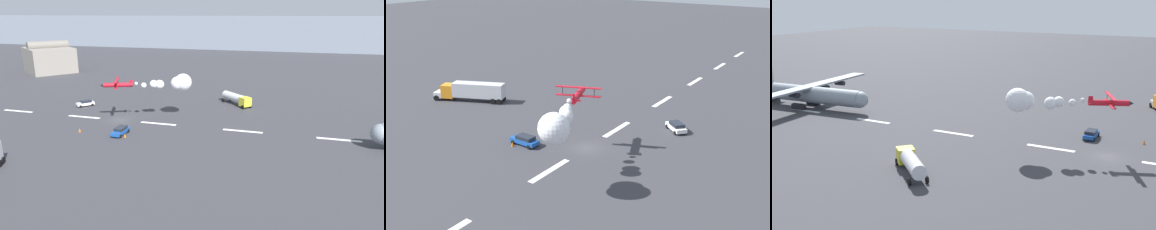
{
  "view_description": "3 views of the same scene",
  "coord_description": "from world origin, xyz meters",
  "views": [
    {
      "loc": [
        34.25,
        -64.31,
        22.9
      ],
      "look_at": [
        16.97,
        -1.37,
        2.97
      ],
      "focal_mm": 31.45,
      "sensor_mm": 36.0,
      "label": 1
    },
    {
      "loc": [
        50.19,
        32.8,
        26.77
      ],
      "look_at": [
        0.66,
        -1.15,
        5.18
      ],
      "focal_mm": 41.0,
      "sensor_mm": 36.0,
      "label": 2
    },
    {
      "loc": [
        -11.45,
        70.33,
        24.4
      ],
      "look_at": [
        24.98,
        0.0,
        3.65
      ],
      "focal_mm": 43.44,
      "sensor_mm": 36.0,
      "label": 3
    }
  ],
  "objects": [
    {
      "name": "runway_stripe_4",
      "position": [
        -9.06,
        0.0,
        0.01
      ],
      "size": [
        8.0,
        0.9,
        0.01
      ],
      "primitive_type": "cube",
      "color": "white",
      "rests_on": "ground"
    },
    {
      "name": "traffic_cone_far",
      "position": [
        5.86,
        -9.53,
        0.38
      ],
      "size": [
        0.44,
        0.44,
        0.75
      ],
      "primitive_type": "cone",
      "color": "orange",
      "rests_on": "ground"
    },
    {
      "name": "runway_stripe_5",
      "position": [
        9.06,
        0.0,
        0.01
      ],
      "size": [
        8.0,
        0.9,
        0.01
      ],
      "primitive_type": "cube",
      "color": "white",
      "rests_on": "ground"
    },
    {
      "name": "airport_staff_sedan",
      "position": [
        -13.9,
        8.37,
        0.81
      ],
      "size": [
        4.2,
        4.44,
        1.52
      ],
      "color": "white",
      "rests_on": "ground"
    },
    {
      "name": "runway_stripe_1",
      "position": [
        -63.43,
        0.0,
        0.01
      ],
      "size": [
        8.0,
        0.9,
        0.01
      ],
      "primitive_type": "cube",
      "color": "white",
      "rests_on": "ground"
    },
    {
      "name": "followme_car_yellow",
      "position": [
        4.38,
        -8.35,
        0.81
      ],
      "size": [
        2.13,
        4.61,
        1.52
      ],
      "color": "#194CA5",
      "rests_on": "ground"
    },
    {
      "name": "traffic_cone_near",
      "position": [
        -4.24,
        -9.13,
        0.38
      ],
      "size": [
        0.44,
        0.44,
        0.75
      ],
      "primitive_type": "cone",
      "color": "orange",
      "rests_on": "ground"
    },
    {
      "name": "stunt_biplane_red",
      "position": [
        11.84,
        3.55,
        8.31
      ],
      "size": [
        18.25,
        10.53,
        3.76
      ],
      "color": "red"
    },
    {
      "name": "runway_stripe_2",
      "position": [
        -45.3,
        0.0,
        0.01
      ],
      "size": [
        8.0,
        0.9,
        0.01
      ],
      "primitive_type": "cube",
      "color": "white",
      "rests_on": "ground"
    },
    {
      "name": "runway_stripe_0",
      "position": [
        -81.55,
        0.0,
        0.01
      ],
      "size": [
        8.0,
        0.9,
        0.01
      ],
      "primitive_type": "cube",
      "color": "white",
      "rests_on": "ground"
    },
    {
      "name": "runway_stripe_3",
      "position": [
        -27.18,
        0.0,
        0.01
      ],
      "size": [
        8.0,
        0.9,
        0.01
      ],
      "primitive_type": "cube",
      "color": "white",
      "rests_on": "ground"
    },
    {
      "name": "semi_truck_orange",
      "position": [
        -6.25,
        -31.26,
        2.12
      ],
      "size": [
        8.28,
        14.07,
        3.7
      ],
      "color": "silver",
      "rests_on": "ground"
    },
    {
      "name": "ground_plane",
      "position": [
        0.0,
        0.0,
        0.0
      ],
      "size": [
        440.0,
        440.0,
        0.0
      ],
      "primitive_type": "plane",
      "color": "#38383D",
      "rests_on": "ground"
    }
  ]
}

